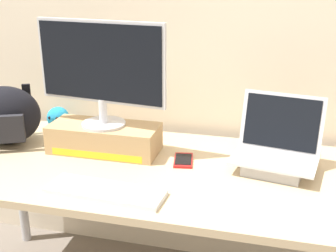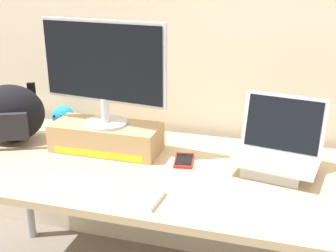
% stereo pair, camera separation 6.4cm
% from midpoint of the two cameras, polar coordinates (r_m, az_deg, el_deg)
% --- Properties ---
extents(back_wall, '(7.00, 0.10, 2.60)m').
position_cam_midpoint_polar(back_wall, '(2.07, 4.92, 15.07)').
color(back_wall, beige).
rests_on(back_wall, ground).
extents(desk, '(1.98, 0.79, 0.72)m').
position_cam_midpoint_polar(desk, '(1.78, 1.04, -7.34)').
color(desk, tan).
rests_on(desk, ground).
extents(toner_box_yellow, '(0.48, 0.20, 0.12)m').
position_cam_midpoint_polar(toner_box_yellow, '(1.91, -7.21, -1.49)').
color(toner_box_yellow, tan).
rests_on(toner_box_yellow, desk).
extents(desktop_monitor, '(0.58, 0.19, 0.45)m').
position_cam_midpoint_polar(desktop_monitor, '(1.82, -7.65, 7.51)').
color(desktop_monitor, silver).
rests_on(desktop_monitor, toner_box_yellow).
extents(open_laptop, '(0.36, 0.29, 0.29)m').
position_cam_midpoint_polar(open_laptop, '(1.75, 15.15, -4.11)').
color(open_laptop, '#ADADB2').
rests_on(open_laptop, desk).
extents(external_keyboard, '(0.44, 0.16, 0.02)m').
position_cam_midpoint_polar(external_keyboard, '(1.57, -7.39, -8.41)').
color(external_keyboard, white).
rests_on(external_keyboard, desk).
extents(messenger_backpack, '(0.36, 0.30, 0.27)m').
position_cam_midpoint_polar(messenger_backpack, '(2.08, -19.32, 1.54)').
color(messenger_backpack, black).
rests_on(messenger_backpack, desk).
extents(cell_phone, '(0.10, 0.15, 0.01)m').
position_cam_midpoint_polar(cell_phone, '(1.80, 3.14, -4.59)').
color(cell_phone, red).
rests_on(cell_phone, desk).
extents(plush_toy, '(0.11, 0.11, 0.11)m').
position_cam_midpoint_polar(plush_toy, '(2.23, -12.95, 1.25)').
color(plush_toy, '#2393CC').
rests_on(plush_toy, desk).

